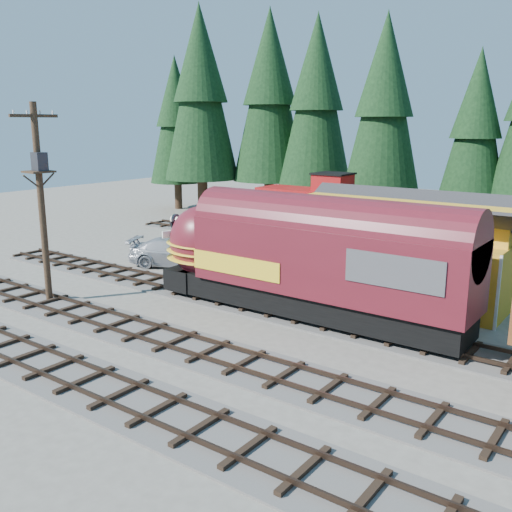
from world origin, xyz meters
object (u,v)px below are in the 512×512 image
Objects in this scene: depot at (396,238)px; pickup_truck_a at (191,251)px; pickup_truck_b at (178,252)px; caboose at (321,213)px; utility_pole at (41,191)px; locomotive at (295,263)px.

pickup_truck_a is at bearing -171.16° from depot.
depot is 1.98× the size of pickup_truck_a.
caboose is at bearing -48.84° from pickup_truck_b.
depot is 1.29× the size of utility_pole.
utility_pole reaches higher than pickup_truck_b.
utility_pole is at bearing -138.12° from depot.
depot is 2.07× the size of pickup_truck_b.
utility_pole is at bearing -153.66° from locomotive.
pickup_truck_b reaches higher than pickup_truck_a.
pickup_truck_a is at bearing -113.15° from caboose.
depot is 13.31m from pickup_truck_a.
locomotive is 1.64× the size of utility_pole.
caboose reaches higher than depot.
utility_pole is (-13.47, -12.08, 2.70)m from depot.
pickup_truck_a is 0.87m from pickup_truck_b.
utility_pole is 1.60× the size of pickup_truck_b.
locomotive is at bearing -108.67° from depot.
depot is 13.83m from pickup_truck_b.
caboose is (-8.92, 7.50, -0.44)m from depot.
locomotive is at bearing -133.73° from pickup_truck_b.
locomotive reaches higher than pickup_truck_a.
pickup_truck_b is at bearing -113.43° from caboose.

